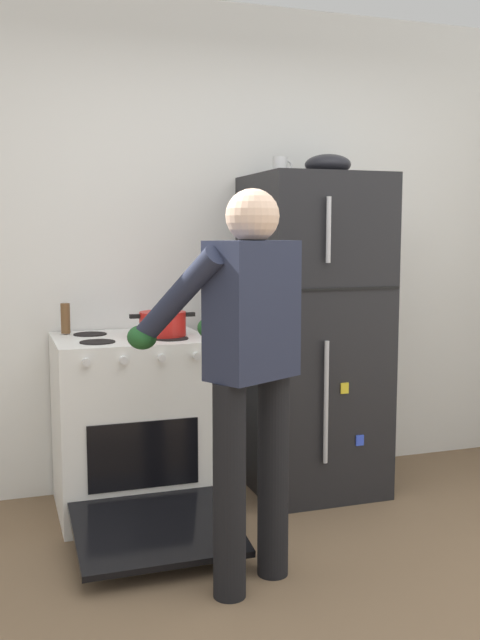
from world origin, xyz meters
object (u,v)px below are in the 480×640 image
Objects in this scene: coffee_mug at (280,166)px; pepper_mill at (65,318)px; refrigerator at (312,335)px; mixing_bowl at (328,165)px; red_pot at (163,324)px; person_cook at (245,352)px; stove_range at (132,426)px.

coffee_mug is 1.40m from pepper_mill.
mixing_bowl is at bearing 0.21° from refrigerator.
red_pot is 0.52m from pepper_mill.
mixing_bowl reaches higher than red_pot.
person_cook is 1.41m from coffee_mug.
person_cook is 0.91m from red_pot.
refrigerator is at bearing 52.63° from person_cook.
pepper_mill is at bearing 172.50° from coffee_mug.
refrigerator is at bearing 0.99° from stove_range.
person_cook is 14.28× the size of coffee_mug.
coffee_mug is (0.84, 0.07, 1.35)m from stove_range.
pepper_mill is 0.62× the size of mixing_bowl.
pepper_mill is 1.63m from mixing_bowl.
red_pot is (0.16, -0.03, 0.53)m from stove_range.
red_pot is at bearing -28.52° from pepper_mill.
person_cook is at bearing -130.29° from mixing_bowl.
pepper_mill is (-1.14, 0.15, -0.80)m from coffee_mug.
refrigerator is 0.94m from coffee_mug.
stove_range is at bearing -179.07° from mixing_bowl.
mixing_bowl is at bearing 49.71° from person_cook.
mixing_bowl is at bearing -8.15° from pepper_mill.
mixing_bowl is (0.94, 0.05, 0.83)m from red_pot.
coffee_mug is 0.26m from mixing_bowl.
stove_range is 0.76× the size of person_cook.
stove_range is 1.74m from mixing_bowl.
person_cook reaches higher than pepper_mill.
refrigerator is at bearing -179.79° from mixing_bowl.
refrigerator is at bearing 3.32° from red_pot.
coffee_mug is at bearing 169.01° from mixing_bowl.
coffee_mug is at bearing 8.38° from red_pot.
pepper_mill is at bearing 144.02° from stove_range.
red_pot is 3.00× the size of coffee_mug.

